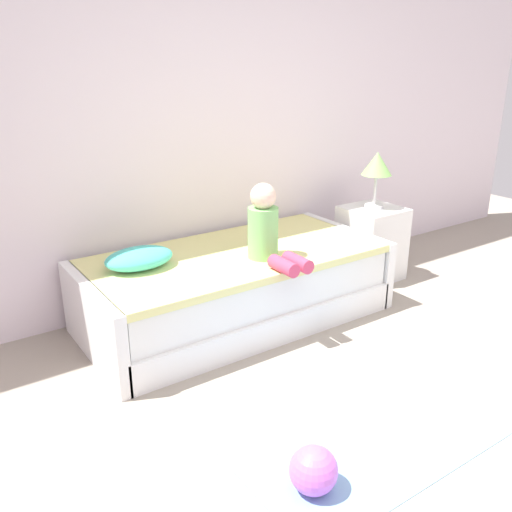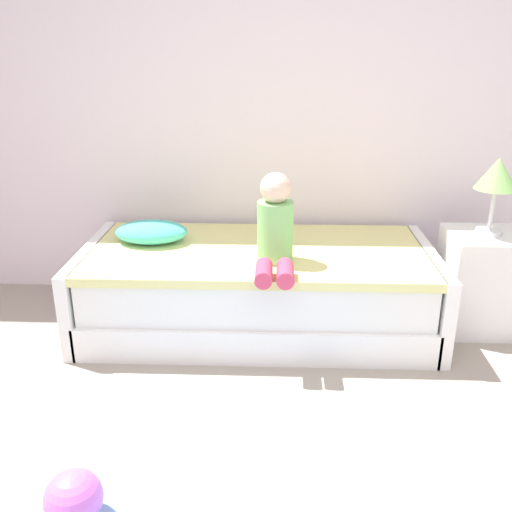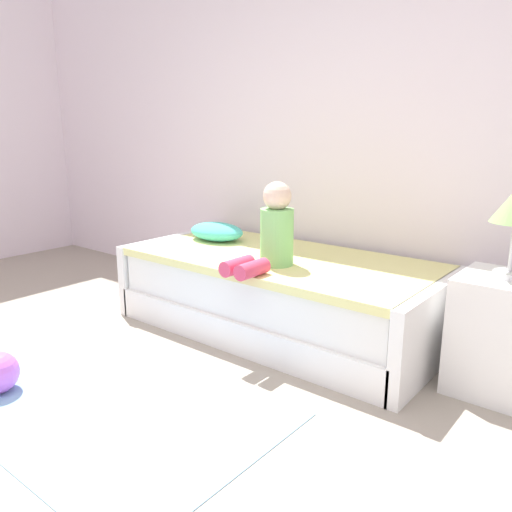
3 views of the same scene
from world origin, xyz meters
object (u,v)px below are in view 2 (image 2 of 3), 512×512
nightstand (481,281)px  toy_ball (73,498)px  table_lamp (497,178)px  pillow (152,232)px  bed (258,288)px  child_figure (275,228)px

nightstand → toy_ball: (-1.96, -1.60, -0.19)m
table_lamp → pillow: table_lamp is taller
bed → child_figure: 0.52m
nightstand → table_lamp: 0.64m
nightstand → table_lamp: size_ratio=1.33×
child_figure → toy_ball: bearing=-118.0°
bed → nightstand: (1.35, 0.03, 0.05)m
bed → pillow: bearing=171.3°
bed → table_lamp: bearing=1.2°
table_lamp → toy_ball: table_lamp is taller
child_figure → pillow: (-0.76, 0.33, -0.14)m
nightstand → bed: bearing=-178.8°
child_figure → toy_ball: (-0.71, -1.35, -0.60)m
child_figure → nightstand: bearing=11.7°
table_lamp → child_figure: (-1.25, -0.26, -0.23)m
bed → table_lamp: table_lamp is taller
child_figure → pillow: 0.84m
nightstand → pillow: (-2.00, 0.07, 0.26)m
bed → toy_ball: bearing=-111.2°
toy_ball → table_lamp: bearing=39.3°
table_lamp → child_figure: 1.29m
pillow → toy_ball: pillow is taller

